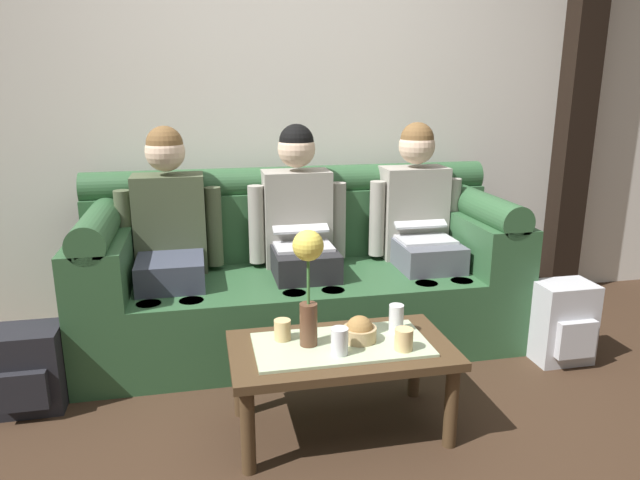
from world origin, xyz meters
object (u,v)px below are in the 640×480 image
Objects in this scene: flower_vase at (308,273)px; snack_bowl at (360,331)px; couch at (300,277)px; backpack_left at (30,370)px; cup_far_left at (404,339)px; cup_near_right at (396,318)px; coffee_table at (341,357)px; cup_far_center at (340,341)px; cup_near_left at (282,330)px; person_middle at (300,228)px; person_right at (420,222)px; person_left at (170,234)px; backpack_right at (563,323)px.

flower_vase is 3.43× the size of snack_bowl.
backpack_left is (-1.33, -0.51, -0.18)m from couch.
cup_far_left reaches higher than backpack_left.
cup_near_right is 0.31× the size of backpack_left.
flower_vase is at bearing 173.13° from coffee_table.
cup_far_center reaches higher than coffee_table.
couch is at bearing 94.91° from snack_bowl.
couch reaches higher than cup_near_left.
person_middle is 10.26× the size of cup_near_right.
snack_bowl is (-0.62, -0.95, -0.22)m from person_right.
coffee_table is 1.41m from backpack_left.
person_right is at bearing 0.01° from person_middle.
coffee_table is 0.13m from snack_bowl.
backpack_left is at bearing 159.79° from flower_vase.
cup_far_center reaches higher than cup_near_left.
cup_near_left is at bearing -61.49° from person_left.
person_left is at bearing 129.70° from snack_bowl.
backpack_left is (-1.30, 0.55, -0.27)m from cup_far_center.
coffee_table is 2.12× the size of backpack_right.
person_right is (1.41, -0.00, -0.00)m from person_left.
person_middle reaches higher than coffee_table.
flower_vase is 5.60× the size of cup_near_left.
cup_near_right is 1.09× the size of cup_far_center.
person_middle reaches higher than backpack_right.
cup_far_left is 1.20m from backpack_right.
person_middle is at bearing 81.96° from flower_vase.
cup_near_right reaches higher than cup_far_left.
cup_near_right is (0.39, 0.06, -0.25)m from flower_vase.
cup_near_right is at bearing 18.09° from snack_bowl.
couch is 1.93× the size of person_left.
backpack_right is (1.30, 0.38, -0.13)m from coffee_table.
couch is 0.94m from cup_near_right.
cup_near_right is at bearing -13.59° from backpack_left.
backpack_right is at bearing 19.57° from cup_far_center.
snack_bowl reaches higher than backpack_right.
flower_vase is at bearing 179.26° from snack_bowl.
person_right is 1.26m from flower_vase.
cup_far_center is 0.26m from cup_far_left.
couch is 4.88× the size of flower_vase.
cup_near_left reaches higher than backpack_right.
person_right is 1.16m from snack_bowl.
snack_bowl is at bearing 43.29° from cup_far_center.
person_middle is 0.93m from cup_near_left.
cup_near_left is at bearing 166.60° from snack_bowl.
couch is 0.96m from snack_bowl.
person_right is 11.18× the size of cup_far_center.
person_middle is at bearing -0.05° from person_left.
couch is at bearing 155.89° from backpack_right.
person_left is 1.44m from cup_far_left.
flower_vase is at bearing -171.94° from cup_near_right.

